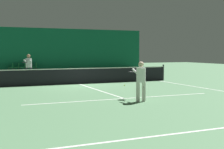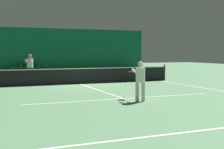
# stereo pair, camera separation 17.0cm
# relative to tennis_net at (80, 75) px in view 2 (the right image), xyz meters

# --- Properties ---
(ground_plane) EXTENTS (60.00, 60.00, 0.00)m
(ground_plane) POSITION_rel_tennis_net_xyz_m (0.00, 0.00, -0.51)
(ground_plane) COLOR #56845B
(backdrop_curtain) EXTENTS (23.00, 0.12, 4.33)m
(backdrop_curtain) POSITION_rel_tennis_net_xyz_m (0.00, 13.92, 1.65)
(backdrop_curtain) COLOR #0F5138
(backdrop_curtain) RESTS_ON ground
(court_line_baseline_far) EXTENTS (11.00, 0.10, 0.00)m
(court_line_baseline_far) POSITION_rel_tennis_net_xyz_m (0.00, 11.90, -0.51)
(court_line_baseline_far) COLOR white
(court_line_baseline_far) RESTS_ON ground
(court_line_baseline_near) EXTENTS (11.00, 0.10, 0.00)m
(court_line_baseline_near) POSITION_rel_tennis_net_xyz_m (0.00, -11.90, -0.51)
(court_line_baseline_near) COLOR white
(court_line_baseline_near) RESTS_ON ground
(court_line_service_far) EXTENTS (8.25, 0.10, 0.00)m
(court_line_service_far) POSITION_rel_tennis_net_xyz_m (0.00, 6.40, -0.51)
(court_line_service_far) COLOR white
(court_line_service_far) RESTS_ON ground
(court_line_service_near) EXTENTS (8.25, 0.10, 0.00)m
(court_line_service_near) POSITION_rel_tennis_net_xyz_m (0.00, -6.40, -0.51)
(court_line_service_near) COLOR white
(court_line_service_near) RESTS_ON ground
(court_line_sideline_right) EXTENTS (0.10, 23.80, 0.00)m
(court_line_sideline_right) POSITION_rel_tennis_net_xyz_m (5.50, 0.00, -0.51)
(court_line_sideline_right) COLOR white
(court_line_sideline_right) RESTS_ON ground
(court_line_centre) EXTENTS (0.10, 12.80, 0.00)m
(court_line_centre) POSITION_rel_tennis_net_xyz_m (0.00, 0.00, -0.51)
(court_line_centre) COLOR white
(court_line_centre) RESTS_ON ground
(tennis_net) EXTENTS (12.00, 0.10, 1.07)m
(tennis_net) POSITION_rel_tennis_net_xyz_m (0.00, 0.00, 0.00)
(tennis_net) COLOR black
(tennis_net) RESTS_ON ground
(player_near) EXTENTS (0.49, 1.33, 1.56)m
(player_near) POSITION_rel_tennis_net_xyz_m (0.26, -7.33, 0.40)
(player_near) COLOR beige
(player_near) RESTS_ON ground
(player_far) EXTENTS (0.86, 1.43, 1.77)m
(player_far) POSITION_rel_tennis_net_xyz_m (-2.41, 3.66, 0.52)
(player_far) COLOR #2D2D38
(player_far) RESTS_ON ground
(courtside_chair_0) EXTENTS (0.44, 0.44, 0.84)m
(courtside_chair_0) POSITION_rel_tennis_net_xyz_m (-2.64, 13.37, -0.03)
(courtside_chair_0) COLOR #2D2D2D
(courtside_chair_0) RESTS_ON ground
(courtside_chair_1) EXTENTS (0.44, 0.44, 0.84)m
(courtside_chair_1) POSITION_rel_tennis_net_xyz_m (-2.09, 13.37, -0.03)
(courtside_chair_1) COLOR #2D2D2D
(courtside_chair_1) RESTS_ON ground
(courtside_chair_2) EXTENTS (0.44, 0.44, 0.84)m
(courtside_chair_2) POSITION_rel_tennis_net_xyz_m (-1.54, 13.37, -0.03)
(courtside_chair_2) COLOR #2D2D2D
(courtside_chair_2) RESTS_ON ground
(courtside_chair_3) EXTENTS (0.44, 0.44, 0.84)m
(courtside_chair_3) POSITION_rel_tennis_net_xyz_m (-0.99, 13.37, -0.03)
(courtside_chair_3) COLOR #2D2D2D
(courtside_chair_3) RESTS_ON ground
(courtside_chair_4) EXTENTS (0.44, 0.44, 0.84)m
(courtside_chair_4) POSITION_rel_tennis_net_xyz_m (-0.43, 13.37, -0.03)
(courtside_chair_4) COLOR #2D2D2D
(courtside_chair_4) RESTS_ON ground
(tennis_ball) EXTENTS (0.07, 0.07, 0.07)m
(tennis_ball) POSITION_rel_tennis_net_xyz_m (2.10, -2.01, -0.48)
(tennis_ball) COLOR #D1DB33
(tennis_ball) RESTS_ON ground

